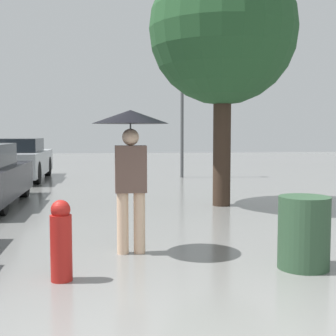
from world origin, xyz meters
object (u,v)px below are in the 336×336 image
object	(u,v)px
pedestrian	(131,143)
trash_bin	(304,233)
parked_car_farthest	(18,160)
fire_hydrant	(61,241)
tree	(223,32)
street_lamp	(182,79)

from	to	relation	value
pedestrian	trash_bin	distance (m)	2.22
pedestrian	parked_car_farthest	size ratio (longest dim) A/B	0.42
pedestrian	fire_hydrant	size ratio (longest dim) A/B	2.14
pedestrian	parked_car_farthest	world-z (taller)	pedestrian
pedestrian	parked_car_farthest	xyz separation A→B (m)	(-2.95, 9.15, -0.73)
pedestrian	tree	bearing A→B (deg)	60.05
fire_hydrant	parked_car_farthest	bearing A→B (deg)	102.36
fire_hydrant	tree	bearing A→B (deg)	58.25
parked_car_farthest	trash_bin	bearing A→B (deg)	-64.57
trash_bin	fire_hydrant	world-z (taller)	fire_hydrant
tree	pedestrian	bearing A→B (deg)	-119.95
parked_car_farthest	pedestrian	bearing A→B (deg)	-72.10
tree	trash_bin	xyz separation A→B (m)	(-0.18, -4.33, -3.02)
parked_car_farthest	fire_hydrant	distance (m)	10.35
tree	trash_bin	bearing A→B (deg)	-92.44
pedestrian	tree	distance (m)	4.50
street_lamp	fire_hydrant	world-z (taller)	street_lamp
fire_hydrant	trash_bin	bearing A→B (deg)	1.94
tree	fire_hydrant	size ratio (longest dim) A/B	6.06
parked_car_farthest	street_lamp	bearing A→B (deg)	1.45
tree	fire_hydrant	world-z (taller)	tree
parked_car_farthest	tree	size ratio (longest dim) A/B	0.84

